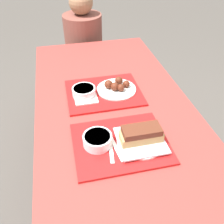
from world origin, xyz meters
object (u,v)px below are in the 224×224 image
object	(u,v)px
brisket_sandwich_plate	(141,137)
person_seated_across	(83,37)
tray_near	(120,143)
bowl_coleslaw_far	(84,91)
wings_plate_far	(117,87)
tray_far	(104,93)
bowl_coleslaw_near	(98,139)

from	to	relation	value
brisket_sandwich_plate	person_seated_across	xyz separation A→B (m)	(-0.07, 1.38, -0.08)
person_seated_across	tray_near	bearing A→B (deg)	-90.52
bowl_coleslaw_far	brisket_sandwich_plate	bearing A→B (deg)	-64.95
tray_near	brisket_sandwich_plate	distance (m)	0.10
wings_plate_far	person_seated_across	xyz separation A→B (m)	(-0.07, 0.94, -0.07)
bowl_coleslaw_far	wings_plate_far	distance (m)	0.19
tray_far	bowl_coleslaw_far	xyz separation A→B (m)	(-0.11, -0.01, 0.03)
wings_plate_far	person_seated_across	bearing A→B (deg)	94.25
tray_far	brisket_sandwich_plate	world-z (taller)	brisket_sandwich_plate
bowl_coleslaw_near	tray_near	bearing A→B (deg)	-7.14
brisket_sandwich_plate	wings_plate_far	bearing A→B (deg)	90.53
wings_plate_far	brisket_sandwich_plate	bearing A→B (deg)	-89.47
tray_far	wings_plate_far	world-z (taller)	wings_plate_far
bowl_coleslaw_near	brisket_sandwich_plate	world-z (taller)	brisket_sandwich_plate
tray_near	wings_plate_far	bearing A→B (deg)	78.78
tray_far	brisket_sandwich_plate	size ratio (longest dim) A/B	1.98
brisket_sandwich_plate	person_seated_across	bearing A→B (deg)	93.08
tray_near	bowl_coleslaw_near	distance (m)	0.11
tray_near	wings_plate_far	size ratio (longest dim) A/B	1.86
tray_near	tray_far	xyz separation A→B (m)	(0.01, 0.41, 0.00)
tray_far	wings_plate_far	size ratio (longest dim) A/B	1.86
tray_near	bowl_coleslaw_far	world-z (taller)	bowl_coleslaw_far
bowl_coleslaw_far	person_seated_across	xyz separation A→B (m)	(0.12, 0.96, -0.08)
bowl_coleslaw_near	brisket_sandwich_plate	size ratio (longest dim) A/B	0.61
bowl_coleslaw_far	person_seated_across	bearing A→B (deg)	82.88
tray_near	brisket_sandwich_plate	xyz separation A→B (m)	(0.09, -0.02, 0.04)
bowl_coleslaw_near	brisket_sandwich_plate	distance (m)	0.19
bowl_coleslaw_far	person_seated_across	world-z (taller)	person_seated_across
tray_far	bowl_coleslaw_far	size ratio (longest dim) A/B	3.27
brisket_sandwich_plate	bowl_coleslaw_far	size ratio (longest dim) A/B	1.65
brisket_sandwich_plate	wings_plate_far	world-z (taller)	brisket_sandwich_plate
tray_near	bowl_coleslaw_far	xyz separation A→B (m)	(-0.11, 0.40, 0.03)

